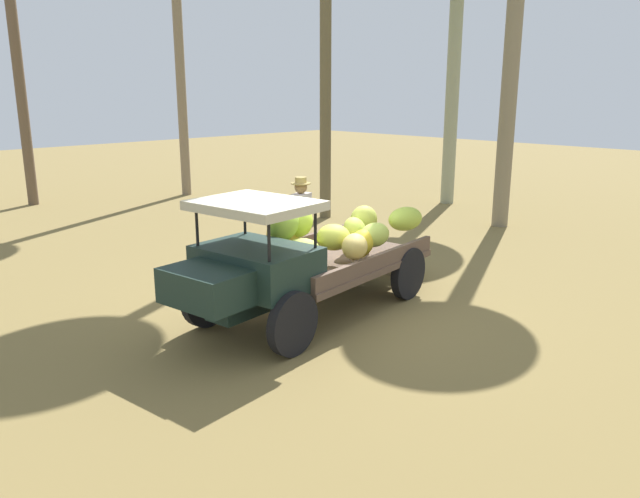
# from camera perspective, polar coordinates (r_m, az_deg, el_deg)

# --- Properties ---
(ground_plane) EXTENTS (60.00, 60.00, 0.00)m
(ground_plane) POSITION_cam_1_polar(r_m,az_deg,el_deg) (9.52, -0.35, -5.57)
(ground_plane) COLOR olive
(truck) EXTENTS (4.58, 2.16, 1.86)m
(truck) POSITION_cam_1_polar(r_m,az_deg,el_deg) (8.94, -1.92, -0.71)
(truck) COLOR #1B2D27
(truck) RESTS_ON ground
(farmer) EXTENTS (0.56, 0.52, 1.79)m
(farmer) POSITION_cam_1_polar(r_m,az_deg,el_deg) (10.87, -1.71, 2.58)
(farmer) COLOR #393C3E
(farmer) RESTS_ON ground
(wooden_crate) EXTENTS (0.60, 0.69, 0.46)m
(wooden_crate) POSITION_cam_1_polar(r_m,az_deg,el_deg) (11.32, 7.20, -1.19)
(wooden_crate) COLOR olive
(wooden_crate) RESTS_ON ground
(loose_banana_bunch) EXTENTS (0.71, 0.58, 0.38)m
(loose_banana_bunch) POSITION_cam_1_polar(r_m,az_deg,el_deg) (11.11, -10.14, -1.83)
(loose_banana_bunch) COLOR #B1CF3A
(loose_banana_bunch) RESTS_ON ground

